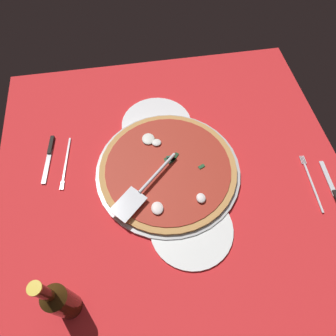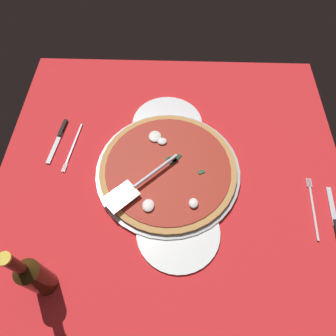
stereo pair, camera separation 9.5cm
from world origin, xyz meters
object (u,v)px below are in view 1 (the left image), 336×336
dinner_plate_right (191,229)px  pizza (168,169)px  place_setting_far (322,187)px  dinner_plate_left (157,124)px  pizza_server (143,188)px  place_setting_near (57,159)px  beer_bottle (60,301)px

dinner_plate_right → pizza: size_ratio=0.55×
place_setting_far → pizza: bearing=77.9°
dinner_plate_left → pizza: pizza is taller
pizza_server → place_setting_near: pizza_server is taller
pizza_server → place_setting_far: bearing=130.2°
dinner_plate_right → pizza: pizza is taller
place_setting_near → place_setting_far: same height
pizza_server → beer_bottle: size_ratio=0.88×
pizza → place_setting_near: bearing=-106.6°
beer_bottle → place_setting_far: bearing=105.9°
dinner_plate_left → place_setting_near: bearing=-74.9°
dinner_plate_right → beer_bottle: 38.00cm
dinner_plate_right → place_setting_near: (-30.27, -38.20, -0.15)cm
dinner_plate_right → place_setting_near: size_ratio=1.08×
pizza → place_setting_far: 47.81cm
dinner_plate_right → pizza: (-19.96, -3.53, 1.58)cm
dinner_plate_left → pizza_server: bearing=-16.5°
pizza_server → beer_bottle: (28.08, -21.75, 4.93)cm
dinner_plate_right → place_setting_far: bearing=99.1°
dinner_plate_left → pizza_server: pizza_server is taller
place_setting_far → dinner_plate_left: bearing=58.9°
place_setting_far → beer_bottle: 79.75cm
dinner_plate_left → place_setting_far: bearing=55.0°
place_setting_near → beer_bottle: bearing=12.9°
beer_bottle → dinner_plate_right: bearing=113.7°
dinner_plate_right → place_setting_far: place_setting_far is taller
pizza → pizza_server: (6.77, -8.57, 2.26)cm
dinner_plate_right → pizza_server: (-13.20, -12.10, 3.84)cm
pizza → place_setting_far: size_ratio=1.97×
dinner_plate_left → beer_bottle: 62.43cm
dinner_plate_left → place_setting_near: size_ratio=1.10×
dinner_plate_left → dinner_plate_right: (39.44, 4.34, 0.00)cm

